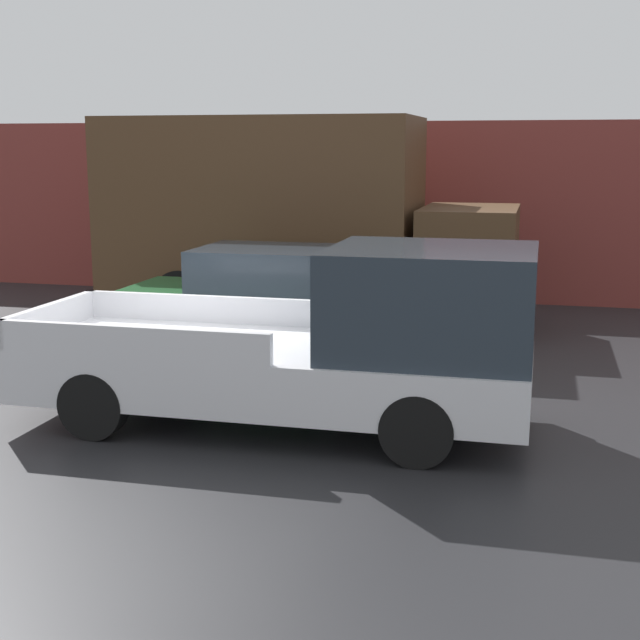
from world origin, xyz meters
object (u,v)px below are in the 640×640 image
(car, at_px, (278,304))
(delivery_truck, at_px, (289,214))
(pickup_truck, at_px, (327,345))
(newspaper_box, at_px, (422,276))

(car, relative_size, delivery_truck, 0.62)
(car, distance_m, delivery_truck, 3.36)
(pickup_truck, distance_m, newspaper_box, 8.52)
(pickup_truck, height_order, delivery_truck, delivery_truck)
(newspaper_box, bearing_deg, delivery_truck, -129.05)
(car, xyz_separation_m, delivery_truck, (-0.72, 3.11, 1.06))
(delivery_truck, height_order, newspaper_box, delivery_truck)
(delivery_truck, bearing_deg, newspaper_box, 50.95)
(pickup_truck, bearing_deg, delivery_truck, 109.82)
(car, distance_m, newspaper_box, 5.82)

